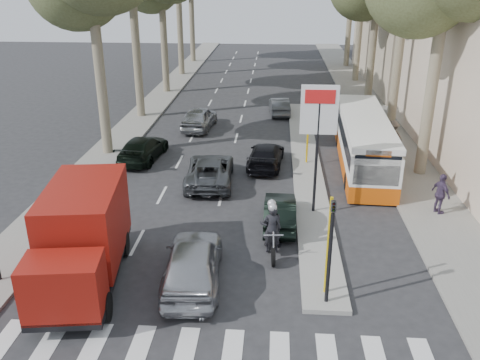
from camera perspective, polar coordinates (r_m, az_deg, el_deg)
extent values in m
plane|color=#28282B|center=(17.86, -1.42, -10.58)|extent=(120.00, 120.00, 0.00)
cube|color=gray|center=(41.67, 13.91, 8.36)|extent=(3.20, 70.00, 0.12)
cube|color=gray|center=(44.99, -8.34, 9.79)|extent=(2.40, 64.00, 0.12)
cube|color=gray|center=(27.70, 7.44, 1.85)|extent=(1.50, 26.00, 0.16)
cylinder|color=yellow|center=(16.12, 9.85, -7.58)|extent=(0.10, 0.10, 3.50)
cylinder|color=yellow|center=(21.51, 8.45, 0.41)|extent=(0.10, 0.10, 3.50)
cylinder|color=yellow|center=(27.16, 7.62, 5.15)|extent=(0.10, 0.10, 3.50)
cylinder|color=black|center=(21.21, 8.58, 2.54)|extent=(0.12, 0.12, 5.20)
cube|color=white|center=(20.63, 8.90, 7.77)|extent=(1.50, 0.10, 2.00)
cube|color=red|center=(20.44, 9.00, 9.22)|extent=(1.20, 0.02, 0.55)
cylinder|color=black|center=(15.77, 9.98, -8.96)|extent=(0.12, 0.12, 3.20)
imported|color=black|center=(15.05, 10.36, -4.08)|extent=(0.16, 0.41, 1.00)
cylinder|color=#6B604C|center=(29.06, -15.36, 10.68)|extent=(0.56, 0.56, 8.40)
cylinder|color=#6B604C|center=(36.58, -11.53, 13.75)|extent=(0.56, 0.56, 8.96)
cylinder|color=#6B604C|center=(44.28, -8.51, 14.84)|extent=(0.56, 0.56, 8.12)
cylinder|color=#6B604C|center=(52.02, -6.77, 16.80)|extent=(0.56, 0.56, 9.52)
cylinder|color=#6B604C|center=(59.92, -5.41, 17.18)|extent=(0.56, 0.56, 8.68)
cylinder|color=#6B604C|center=(26.59, 20.62, 9.02)|extent=(0.56, 0.56, 8.40)
cylinder|color=#6B604C|center=(34.16, 17.32, 12.85)|extent=(0.56, 0.56, 9.24)
cylinder|color=#6B604C|center=(41.97, 14.61, 13.78)|extent=(0.56, 0.56, 7.84)
cylinder|color=#6B604C|center=(49.75, 13.22, 15.82)|extent=(0.56, 0.56, 8.96)
cylinder|color=#6B604C|center=(57.68, 12.12, 16.46)|extent=(0.56, 0.56, 8.40)
imported|color=#A8AAB0|center=(17.10, -5.35, -9.18)|extent=(2.16, 4.76, 1.58)
imported|color=black|center=(20.87, 4.50, -3.57)|extent=(1.29, 3.65, 1.20)
imported|color=#484B4F|center=(24.95, -3.40, 1.10)|extent=(2.46, 4.90, 1.33)
imported|color=black|center=(27.14, 2.92, 2.79)|extent=(2.09, 4.39, 1.24)
imported|color=#909497|center=(33.84, -4.61, 6.97)|extent=(2.16, 4.52, 1.49)
imported|color=#45484C|center=(37.45, 4.45, 8.28)|extent=(1.61, 3.81, 1.23)
imported|color=black|center=(28.59, -10.84, 3.51)|extent=(2.27, 4.65, 1.30)
cube|color=black|center=(17.87, -17.00, -9.57)|extent=(2.99, 6.24, 0.25)
cylinder|color=black|center=(16.60, -21.89, -13.41)|extent=(0.42, 0.93, 0.90)
cylinder|color=black|center=(16.09, -14.92, -13.67)|extent=(0.42, 0.93, 0.90)
cylinder|color=black|center=(19.67, -18.72, -7.02)|extent=(0.42, 0.93, 0.90)
cylinder|color=black|center=(19.24, -12.93, -7.03)|extent=(0.42, 0.93, 0.90)
cube|color=maroon|center=(15.53, -19.17, -11.20)|extent=(2.37, 1.69, 1.70)
cube|color=black|center=(14.90, -19.89, -11.92)|extent=(1.99, 0.35, 0.90)
cube|color=maroon|center=(17.88, -16.97, -4.41)|extent=(2.85, 4.47, 2.50)
cube|color=#D8530C|center=(27.96, 13.52, 2.51)|extent=(2.72, 10.43, 0.81)
cube|color=white|center=(27.62, 13.72, 4.61)|extent=(2.72, 10.43, 1.35)
cube|color=black|center=(27.55, 13.77, 5.14)|extent=(2.72, 10.02, 0.76)
cube|color=white|center=(27.35, 13.91, 6.58)|extent=(2.72, 10.43, 0.27)
cube|color=black|center=(22.77, 15.11, 1.00)|extent=(1.98, 0.15, 1.35)
cube|color=#D8530C|center=(22.51, 15.31, 2.88)|extent=(1.08, 0.11, 0.29)
cylinder|color=black|center=(24.81, 11.98, -0.16)|extent=(0.29, 0.87, 0.86)
cylinder|color=black|center=(25.09, 16.54, -0.36)|extent=(0.29, 0.87, 0.86)
cylinder|color=black|center=(30.81, 11.07, 4.39)|extent=(0.29, 0.87, 0.86)
cylinder|color=black|center=(31.04, 14.77, 4.20)|extent=(0.29, 0.87, 0.86)
cylinder|color=black|center=(18.20, 3.75, -8.60)|extent=(0.17, 0.73, 0.72)
cylinder|color=black|center=(19.66, 3.41, -6.07)|extent=(0.17, 0.73, 0.72)
cylinder|color=silver|center=(18.05, 3.76, -7.31)|extent=(0.10, 0.45, 0.90)
cube|color=black|center=(18.90, 3.57, -6.81)|extent=(0.31, 0.86, 0.34)
cube|color=black|center=(18.56, 3.64, -6.33)|extent=(0.38, 0.53, 0.25)
cube|color=black|center=(19.09, 3.52, -5.70)|extent=(0.37, 0.75, 0.13)
cylinder|color=silver|center=(17.94, 3.78, -6.20)|extent=(0.70, 0.10, 0.04)
imported|color=black|center=(18.67, 3.61, -5.49)|extent=(0.72, 0.50, 1.89)
imported|color=black|center=(19.09, 3.52, -5.01)|extent=(0.90, 0.54, 1.77)
sphere|color=#B2B2B7|center=(18.22, 3.69, -3.10)|extent=(0.31, 0.31, 0.31)
sphere|color=#B2B2B7|center=(18.67, 3.59, -2.67)|extent=(0.31, 0.31, 0.31)
imported|color=#493955|center=(23.05, 21.62, -1.46)|extent=(0.89, 1.16, 1.78)
imported|color=#706054|center=(29.95, 16.73, 4.66)|extent=(1.31, 0.78, 1.89)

